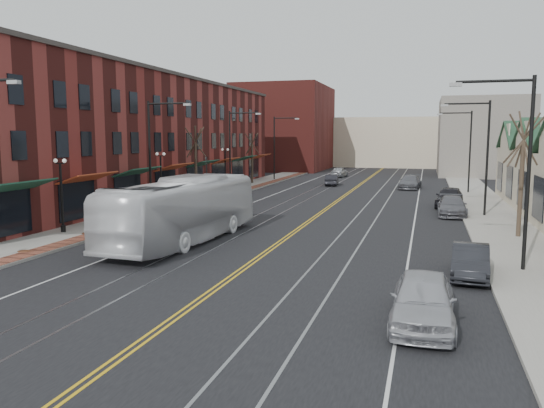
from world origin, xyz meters
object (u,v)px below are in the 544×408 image
Objects in this scene: parked_suv at (139,229)px; parked_car_b at (470,261)px; parked_car_c at (452,206)px; parked_car_a at (423,300)px; parked_car_d at (449,197)px; transit_bus at (184,210)px.

parked_car_b is (16.80, -2.84, 0.00)m from parked_suv.
parked_car_c reaches higher than parked_car_b.
parked_car_d is (1.80, 28.40, 0.03)m from parked_car_a.
parked_car_d is (0.00, 4.77, 0.13)m from parked_car_c.
transit_bus is at bearing 143.21° from parked_car_a.
transit_bus reaches higher than parked_suv.
parked_car_d is (14.30, 18.88, -0.92)m from transit_bus.
parked_car_a is (12.50, -9.52, -0.95)m from transit_bus.
parked_car_b reaches higher than parked_suv.
parked_car_d is at bearing 94.02° from parked_car_b.
parked_suv is at bearing 174.42° from parked_car_b.
parked_car_d is at bearing -125.87° from parked_suv.
parked_car_c is (14.30, 14.12, -1.05)m from transit_bus.
parked_car_d is (0.00, 22.18, 0.16)m from parked_car_b.
parked_car_d reaches higher than parked_car_c.
parked_car_c is at bearing 94.02° from parked_car_b.
transit_bus reaches higher than parked_car_b.
parked_car_c is (16.80, 14.58, 0.04)m from parked_suv.
parked_car_a reaches higher than parked_suv.
parked_suv is 25.62m from parked_car_d.
parked_car_a is at bearing -87.23° from parked_car_d.
transit_bus is at bearing -120.74° from parked_car_d.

